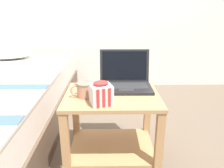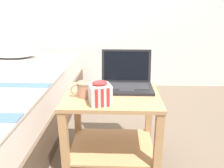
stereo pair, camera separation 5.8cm
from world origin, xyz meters
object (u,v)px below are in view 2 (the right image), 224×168
snack_bag (100,93)px  cell_phone (84,86)px  laptop (126,80)px  mug_front_left (85,88)px

snack_bag → cell_phone: size_ratio=0.86×
snack_bag → cell_phone: (-0.13, 0.27, -0.06)m
cell_phone → snack_bag: bearing=-63.9°
snack_bag → cell_phone: snack_bag is taller
laptop → mug_front_left: bearing=-146.6°
cell_phone → laptop: bearing=1.0°
laptop → cell_phone: (-0.28, -0.00, -0.04)m
laptop → snack_bag: 0.31m
mug_front_left → snack_bag: bearing=-46.7°
mug_front_left → snack_bag: size_ratio=0.99×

